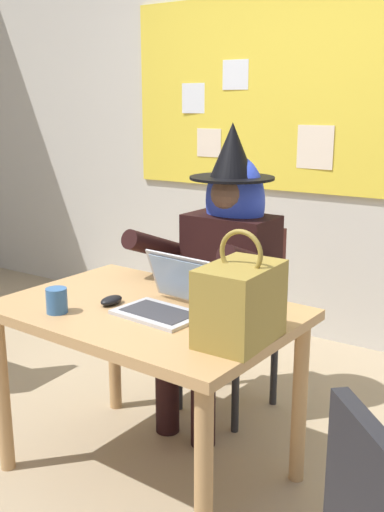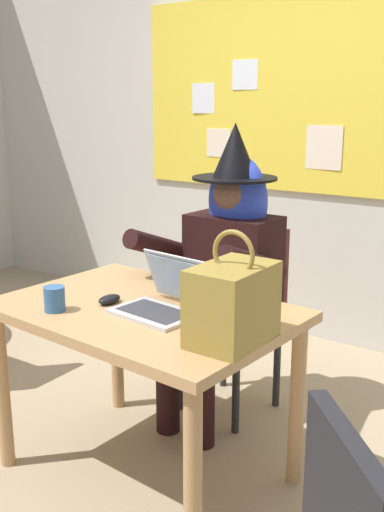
{
  "view_description": "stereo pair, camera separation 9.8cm",
  "coord_description": "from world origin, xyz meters",
  "px_view_note": "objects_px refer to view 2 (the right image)",
  "views": [
    {
      "loc": [
        1.55,
        -1.74,
        1.48
      ],
      "look_at": [
        0.18,
        0.32,
        0.86
      ],
      "focal_mm": 42.05,
      "sensor_mm": 36.0,
      "label": 1
    },
    {
      "loc": [
        1.63,
        -1.69,
        1.48
      ],
      "look_at": [
        0.18,
        0.32,
        0.86
      ],
      "focal_mm": 42.05,
      "sensor_mm": 36.0,
      "label": 2
    }
  ],
  "objects_px": {
    "chair_at_desk": "(240,307)",
    "handbag": "(232,303)",
    "desk_main": "(145,331)",
    "coffee_mug": "(54,299)",
    "computer_mouse": "(109,299)",
    "person_costumed": "(226,257)",
    "laptop": "(164,299)"
  },
  "relations": [
    {
      "from": "laptop",
      "to": "computer_mouse",
      "type": "bearing_deg",
      "value": -161.77
    },
    {
      "from": "person_costumed",
      "to": "handbag",
      "type": "distance_m",
      "value": 0.87
    },
    {
      "from": "chair_at_desk",
      "to": "handbag",
      "type": "distance_m",
      "value": 1.03
    },
    {
      "from": "chair_at_desk",
      "to": "desk_main",
      "type": "bearing_deg",
      "value": 6.58
    },
    {
      "from": "person_costumed",
      "to": "handbag",
      "type": "xyz_separation_m",
      "value": [
        0.49,
        -0.72,
        0.07
      ]
    },
    {
      "from": "coffee_mug",
      "to": "handbag",
      "type": "bearing_deg",
      "value": 10.68
    },
    {
      "from": "chair_at_desk",
      "to": "computer_mouse",
      "type": "bearing_deg",
      "value": -3.33
    },
    {
      "from": "desk_main",
      "to": "handbag",
      "type": "bearing_deg",
      "value": -12.08
    },
    {
      "from": "laptop",
      "to": "coffee_mug",
      "type": "height_order",
      "value": "laptop"
    },
    {
      "from": "laptop",
      "to": "chair_at_desk",
      "type": "bearing_deg",
      "value": 104.29
    },
    {
      "from": "desk_main",
      "to": "person_costumed",
      "type": "height_order",
      "value": "person_costumed"
    },
    {
      "from": "person_costumed",
      "to": "handbag",
      "type": "height_order",
      "value": "person_costumed"
    },
    {
      "from": "chair_at_desk",
      "to": "coffee_mug",
      "type": "height_order",
      "value": "chair_at_desk"
    },
    {
      "from": "chair_at_desk",
      "to": "person_costumed",
      "type": "distance_m",
      "value": 0.3
    },
    {
      "from": "computer_mouse",
      "to": "coffee_mug",
      "type": "xyz_separation_m",
      "value": [
        -0.11,
        -0.18,
        0.03
      ]
    },
    {
      "from": "desk_main",
      "to": "chair_at_desk",
      "type": "height_order",
      "value": "chair_at_desk"
    },
    {
      "from": "chair_at_desk",
      "to": "person_costumed",
      "type": "bearing_deg",
      "value": 1.0
    },
    {
      "from": "coffee_mug",
      "to": "laptop",
      "type": "bearing_deg",
      "value": 34.67
    },
    {
      "from": "person_costumed",
      "to": "computer_mouse",
      "type": "distance_m",
      "value": 0.68
    },
    {
      "from": "desk_main",
      "to": "computer_mouse",
      "type": "xyz_separation_m",
      "value": [
        -0.14,
        -0.05,
        0.12
      ]
    },
    {
      "from": "desk_main",
      "to": "chair_at_desk",
      "type": "distance_m",
      "value": 0.76
    },
    {
      "from": "handbag",
      "to": "coffee_mug",
      "type": "bearing_deg",
      "value": -169.32
    },
    {
      "from": "desk_main",
      "to": "person_costumed",
      "type": "relative_size",
      "value": 0.83
    },
    {
      "from": "computer_mouse",
      "to": "coffee_mug",
      "type": "relative_size",
      "value": 1.09
    },
    {
      "from": "desk_main",
      "to": "laptop",
      "type": "distance_m",
      "value": 0.18
    },
    {
      "from": "chair_at_desk",
      "to": "computer_mouse",
      "type": "height_order",
      "value": "chair_at_desk"
    },
    {
      "from": "desk_main",
      "to": "coffee_mug",
      "type": "relative_size",
      "value": 12.3
    },
    {
      "from": "chair_at_desk",
      "to": "person_costumed",
      "type": "height_order",
      "value": "person_costumed"
    },
    {
      "from": "laptop",
      "to": "handbag",
      "type": "distance_m",
      "value": 0.39
    },
    {
      "from": "handbag",
      "to": "chair_at_desk",
      "type": "bearing_deg",
      "value": 119.43
    },
    {
      "from": "chair_at_desk",
      "to": "laptop",
      "type": "distance_m",
      "value": 0.79
    },
    {
      "from": "chair_at_desk",
      "to": "computer_mouse",
      "type": "relative_size",
      "value": 8.75
    }
  ]
}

